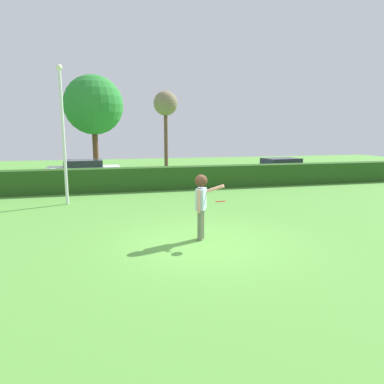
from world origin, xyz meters
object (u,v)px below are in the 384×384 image
object	(u,v)px
person	(201,198)
parked_car_white	(84,169)
willow_tree	(166,105)
oak_tree	(93,105)
parked_car_blue	(281,167)
lamppost	(63,128)
frisbee	(220,201)

from	to	relation	value
person	parked_car_white	distance (m)	13.51
willow_tree	oak_tree	bearing A→B (deg)	-150.40
person	parked_car_blue	xyz separation A→B (m)	(8.50, 11.39, -0.45)
person	lamppost	size ratio (longest dim) A/B	0.33
lamppost	parked_car_blue	xyz separation A→B (m)	(12.53, 5.54, -2.35)
frisbee	oak_tree	distance (m)	16.44
person	parked_car_blue	world-z (taller)	person
person	parked_car_blue	bearing A→B (deg)	53.29
person	willow_tree	size ratio (longest dim) A/B	0.30
frisbee	parked_car_white	size ratio (longest dim) A/B	0.06
parked_car_white	oak_tree	world-z (taller)	oak_tree
person	lamppost	distance (m)	7.36
lamppost	parked_car_blue	size ratio (longest dim) A/B	1.25
person	willow_tree	xyz separation A→B (m)	(2.20, 18.23, 3.78)
lamppost	parked_car_white	world-z (taller)	lamppost
oak_tree	person	bearing A→B (deg)	-78.61
parked_car_blue	willow_tree	size ratio (longest dim) A/B	0.73
oak_tree	frisbee	bearing A→B (deg)	-77.60
frisbee	parked_car_blue	world-z (taller)	parked_car_blue
person	frisbee	xyz separation A→B (m)	(0.38, -0.46, -0.01)
lamppost	willow_tree	xyz separation A→B (m)	(6.23, 12.37, 1.88)
frisbee	lamppost	bearing A→B (deg)	124.97
parked_car_white	parked_car_blue	distance (m)	12.34
lamppost	frisbee	bearing A→B (deg)	-55.03
parked_car_white	oak_tree	bearing A→B (deg)	73.48
willow_tree	frisbee	bearing A→B (deg)	-95.56
frisbee	willow_tree	xyz separation A→B (m)	(1.82, 18.69, 3.79)
lamppost	willow_tree	world-z (taller)	willow_tree
lamppost	willow_tree	size ratio (longest dim) A/B	0.91
lamppost	parked_car_white	size ratio (longest dim) A/B	1.29
parked_car_blue	willow_tree	distance (m)	10.21
lamppost	oak_tree	size ratio (longest dim) A/B	0.83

